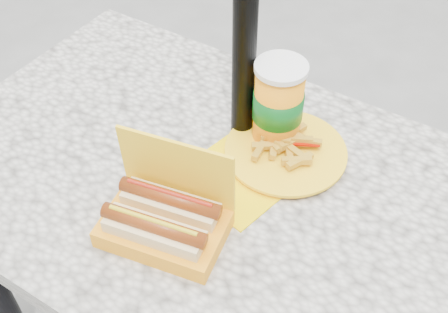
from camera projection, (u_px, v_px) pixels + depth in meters
The scene contains 4 objects.
picnic_table at pixel (204, 206), 1.26m from camera, with size 1.20×0.80×0.75m.
hotdog_box at pixel (164, 219), 1.04m from camera, with size 0.25×0.19×0.19m.
fries_plate at pixel (282, 152), 1.21m from camera, with size 0.31×0.36×0.05m.
soda_cup at pixel (278, 105), 1.18m from camera, with size 0.11×0.11×0.21m.
Camera 1 is at (0.47, -0.66, 1.62)m, focal length 45.00 mm.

